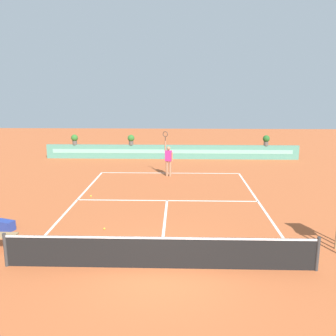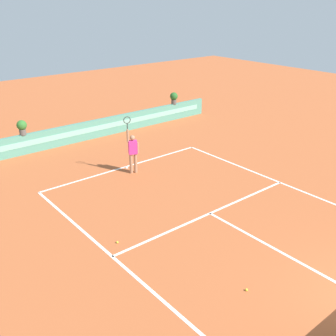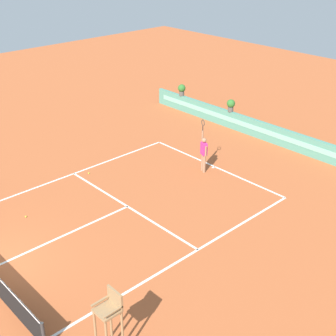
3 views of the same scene
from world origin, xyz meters
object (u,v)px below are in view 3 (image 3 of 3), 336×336
at_px(potted_plant_far_left, 182,89).
at_px(tennis_ball_mid_court, 89,173).
at_px(tennis_ball_near_baseline, 26,217).
at_px(umpire_chair, 110,317).
at_px(potted_plant_left, 231,105).
at_px(tennis_player, 204,151).

bearing_deg(potted_plant_far_left, tennis_ball_mid_court, -70.52).
xyz_separation_m(tennis_ball_mid_court, potted_plant_far_left, (-3.35, 9.48, 1.38)).
relative_size(tennis_ball_near_baseline, tennis_ball_mid_court, 1.00).
xyz_separation_m(umpire_chair, tennis_ball_mid_court, (-9.39, 5.64, -1.31)).
xyz_separation_m(tennis_ball_near_baseline, potted_plant_far_left, (-4.80, 13.54, 1.38)).
height_order(tennis_ball_mid_court, potted_plant_left, potted_plant_left).
distance_m(potted_plant_left, potted_plant_far_left, 4.06).
bearing_deg(tennis_ball_mid_court, umpire_chair, -31.00).
height_order(tennis_player, tennis_ball_near_baseline, tennis_player).
xyz_separation_m(tennis_player, potted_plant_left, (-2.82, 5.28, 0.36)).
height_order(umpire_chair, potted_plant_far_left, umpire_chair).
bearing_deg(potted_plant_far_left, potted_plant_left, 0.00).
relative_size(tennis_ball_mid_court, potted_plant_far_left, 0.09).
height_order(tennis_player, tennis_ball_mid_court, tennis_player).
relative_size(tennis_ball_near_baseline, potted_plant_left, 0.09).
bearing_deg(tennis_ball_mid_court, tennis_player, 50.04).
xyz_separation_m(tennis_ball_mid_court, potted_plant_left, (0.71, 9.48, 1.38)).
relative_size(tennis_ball_near_baseline, potted_plant_far_left, 0.09).
height_order(tennis_player, potted_plant_far_left, tennis_player).
distance_m(tennis_player, tennis_ball_mid_court, 5.58).
bearing_deg(tennis_ball_mid_court, potted_plant_far_left, 109.48).
bearing_deg(umpire_chair, tennis_player, 120.77).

